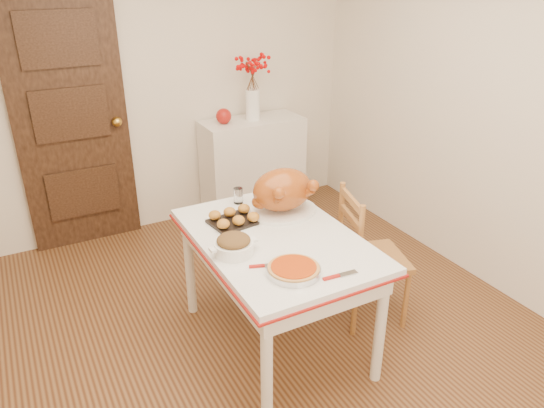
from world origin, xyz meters
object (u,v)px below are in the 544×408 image
sideboard (253,168)px  chair_oak (373,256)px  pumpkin_pie (294,269)px  turkey_platter (282,192)px  kitchen_table (276,291)px

sideboard → chair_oak: (-0.02, -1.78, 0.00)m
chair_oak → pumpkin_pie: 0.91m
sideboard → turkey_platter: 1.62m
chair_oak → turkey_platter: bearing=74.8°
kitchen_table → pumpkin_pie: 0.56m
kitchen_table → sideboard: bearing=68.0°
chair_oak → kitchen_table: bearing=101.7°
sideboard → chair_oak: bearing=-90.7°
kitchen_table → chair_oak: 0.68m
pumpkin_pie → turkey_platter: bearing=65.4°
chair_oak → pumpkin_pie: size_ratio=3.36×
sideboard → kitchen_table: (-0.70, -1.73, -0.08)m
chair_oak → pumpkin_pie: bearing=128.6°
chair_oak → pumpkin_pie: (-0.79, -0.33, 0.32)m
chair_oak → turkey_platter: size_ratio=2.05×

